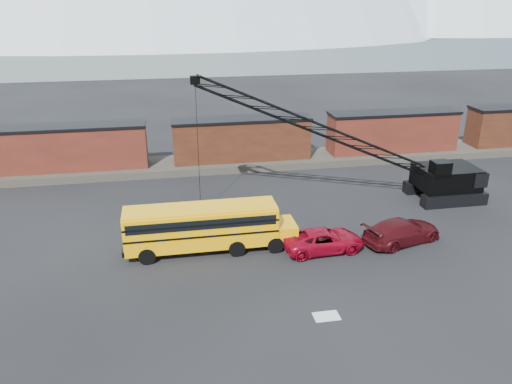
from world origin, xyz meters
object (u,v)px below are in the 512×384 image
(red_pickup, at_px, (323,240))
(maroon_suv, at_px, (402,231))
(school_bus, at_px, (206,226))
(crawler_crane, at_px, (346,140))

(red_pickup, relative_size, maroon_suv, 0.94)
(school_bus, relative_size, red_pickup, 2.13)
(school_bus, relative_size, maroon_suv, 2.00)
(crawler_crane, bearing_deg, school_bus, -153.17)
(crawler_crane, bearing_deg, maroon_suv, -75.85)
(school_bus, bearing_deg, red_pickup, -10.56)
(maroon_suv, bearing_deg, school_bus, 68.18)
(school_bus, xyz_separation_m, crawler_crane, (11.62, 5.88, 3.72))
(red_pickup, distance_m, crawler_crane, 9.57)
(school_bus, xyz_separation_m, red_pickup, (7.69, -1.43, -1.03))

